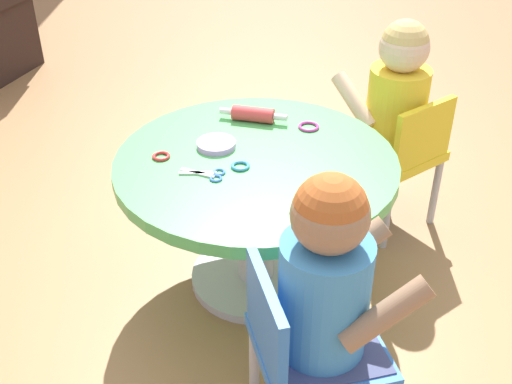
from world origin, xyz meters
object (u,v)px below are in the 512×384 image
(child_chair_left, at_px, (306,350))
(rolling_pin, at_px, (253,114))
(child_chair_right, at_px, (398,153))
(seated_child_right, at_px, (397,92))
(seated_child_left, at_px, (328,275))
(craft_table, at_px, (256,191))
(craft_scissors, at_px, (209,174))

(child_chair_left, distance_m, rolling_pin, 0.89)
(child_chair_right, xyz_separation_m, seated_child_right, (0.02, 0.03, 0.23))
(rolling_pin, bearing_deg, seated_child_left, -149.13)
(seated_child_right, relative_size, rolling_pin, 2.21)
(craft_table, xyz_separation_m, child_chair_left, (-0.53, -0.31, -0.06))
(seated_child_right, distance_m, craft_scissors, 0.78)
(seated_child_left, relative_size, rolling_pin, 2.21)
(seated_child_left, height_order, seated_child_right, same)
(craft_table, relative_size, rolling_pin, 3.75)
(seated_child_left, distance_m, craft_scissors, 0.58)
(seated_child_left, bearing_deg, child_chair_right, -1.36)
(craft_table, bearing_deg, craft_scissors, 143.55)
(seated_child_right, bearing_deg, seated_child_left, -179.47)
(craft_scissors, bearing_deg, seated_child_right, -34.12)
(rolling_pin, distance_m, craft_scissors, 0.37)
(seated_child_right, height_order, rolling_pin, seated_child_right)
(child_chair_left, xyz_separation_m, rolling_pin, (0.76, 0.41, 0.20))
(seated_child_right, bearing_deg, rolling_pin, 122.77)
(child_chair_right, distance_m, craft_scissors, 0.80)
(seated_child_right, height_order, craft_scissors, seated_child_right)
(seated_child_right, xyz_separation_m, craft_scissors, (-0.65, 0.44, -0.05))
(rolling_pin, bearing_deg, craft_table, -158.15)
(craft_scissors, bearing_deg, child_chair_left, -133.60)
(rolling_pin, bearing_deg, seated_child_right, -57.23)
(child_chair_left, bearing_deg, seated_child_right, -1.30)
(rolling_pin, height_order, craft_scissors, rolling_pin)
(seated_child_left, height_order, child_chair_right, seated_child_left)
(craft_scissors, bearing_deg, seated_child_left, -129.75)
(craft_table, relative_size, seated_child_left, 1.70)
(craft_table, distance_m, seated_child_right, 0.64)
(craft_table, height_order, seated_child_left, seated_child_left)
(child_chair_left, relative_size, seated_child_left, 1.05)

